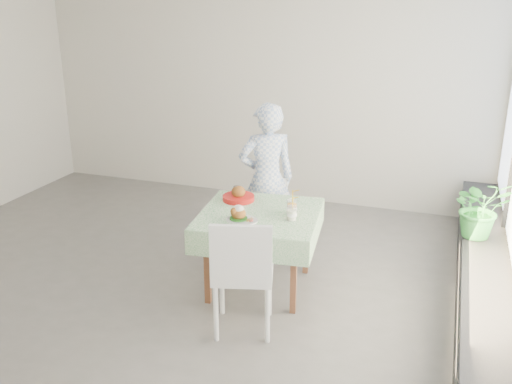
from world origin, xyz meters
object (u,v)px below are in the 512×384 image
at_px(main_dish, 240,216).
at_px(juice_cup_orange, 292,208).
at_px(chair_far, 266,230).
at_px(potted_plant, 480,208).
at_px(diner, 267,179).
at_px(chair_near, 243,295).
at_px(cafe_table, 259,242).

distance_m(main_dish, juice_cup_orange, 0.48).
height_order(chair_far, juice_cup_orange, juice_cup_orange).
bearing_deg(potted_plant, chair_far, 178.07).
bearing_deg(juice_cup_orange, chair_far, 124.24).
bearing_deg(diner, juice_cup_orange, 92.92).
xyz_separation_m(diner, main_dish, (0.10, -1.02, -0.01)).
xyz_separation_m(chair_near, juice_cup_orange, (0.18, 0.76, 0.50)).
bearing_deg(chair_near, potted_plant, 38.34).
height_order(chair_near, juice_cup_orange, juice_cup_orange).
bearing_deg(chair_near, main_dish, 113.26).
bearing_deg(juice_cup_orange, cafe_table, -168.18).
xyz_separation_m(chair_far, main_dish, (0.10, -0.99, 0.55)).
height_order(diner, juice_cup_orange, diner).
height_order(diner, main_dish, diner).
xyz_separation_m(chair_far, potted_plant, (2.05, -0.07, 0.53)).
xyz_separation_m(chair_near, potted_plant, (1.76, 1.39, 0.47)).
height_order(main_dish, juice_cup_orange, juice_cup_orange).
relative_size(cafe_table, potted_plant, 2.08).
bearing_deg(chair_far, cafe_table, -75.85).
bearing_deg(main_dish, potted_plant, 25.23).
distance_m(chair_near, potted_plant, 2.29).
xyz_separation_m(main_dish, potted_plant, (1.96, 0.92, -0.01)).
bearing_deg(main_dish, juice_cup_orange, 38.13).
relative_size(diner, juice_cup_orange, 5.83).
distance_m(cafe_table, juice_cup_orange, 0.45).
bearing_deg(diner, main_dish, 65.00).
distance_m(chair_near, diner, 1.59).
distance_m(cafe_table, diner, 0.87).
distance_m(cafe_table, potted_plant, 2.01).
distance_m(diner, juice_cup_orange, 0.86).
distance_m(chair_far, juice_cup_orange, 1.01).
bearing_deg(juice_cup_orange, chair_near, -103.03).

